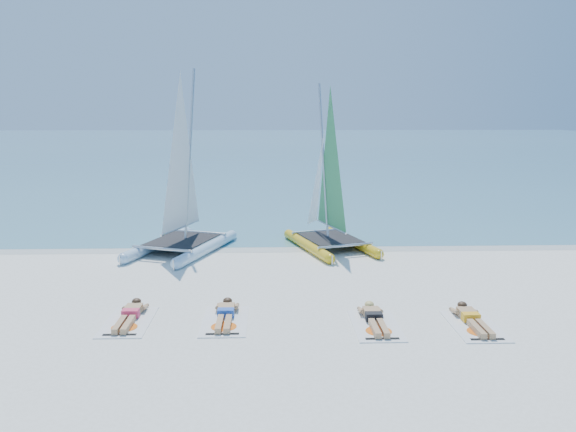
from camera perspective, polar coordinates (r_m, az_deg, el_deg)
name	(u,v)px	position (r m, az deg, el deg)	size (l,w,h in m)	color
ground	(249,301)	(13.97, -3.95, -8.64)	(140.00, 140.00, 0.00)	white
sea	(266,145)	(76.32, -2.26, 7.22)	(140.00, 115.00, 0.01)	#6AA9B0
wet_sand_strip	(255,247)	(19.25, -3.37, -3.20)	(140.00, 1.40, 0.01)	beige
catamaran_blue	(182,196)	(18.78, -10.74, 2.02)	(3.59, 5.01, 6.20)	silver
catamaran_yellow	(326,194)	(19.24, 3.87, 2.25)	(3.19, 4.61, 5.72)	gold
towel_a	(128,322)	(13.12, -15.91, -10.30)	(1.00, 1.85, 0.02)	silver
sunbather_a	(130,314)	(13.26, -15.74, -9.57)	(0.37, 1.73, 0.26)	tan
towel_b	(225,321)	(12.75, -6.41, -10.57)	(1.00, 1.85, 0.02)	silver
sunbather_b	(226,313)	(12.89, -6.36, -9.81)	(0.37, 1.73, 0.26)	tan
towel_c	(376,325)	(12.59, 8.89, -10.92)	(1.00, 1.85, 0.02)	silver
sunbather_c	(374,317)	(12.73, 8.74, -10.15)	(0.37, 1.73, 0.26)	tan
towel_d	(474,326)	(13.06, 18.40, -10.55)	(1.00, 1.85, 0.02)	silver
sunbather_d	(471,318)	(13.19, 18.14, -9.81)	(0.37, 1.73, 0.26)	tan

